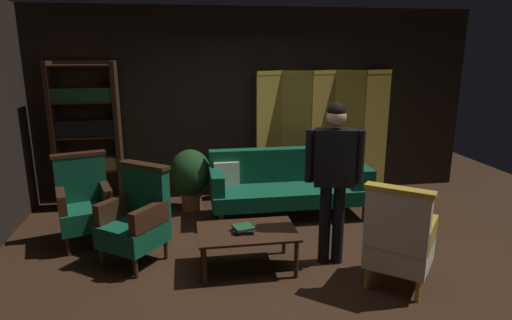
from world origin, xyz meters
name	(u,v)px	position (x,y,z in m)	size (l,w,h in m)	color
ground_plane	(268,267)	(0.00, 0.00, 0.00)	(10.00, 10.00, 0.00)	#331E11
back_wall	(238,104)	(0.00, 2.45, 1.40)	(7.20, 0.10, 2.80)	black
folding_screen	(323,131)	(1.28, 2.28, 0.99)	(2.14, 0.28, 1.90)	#B29338
bookshelf	(87,133)	(-2.15, 2.19, 1.07)	(0.90, 0.32, 2.05)	#382114
velvet_couch	(288,182)	(0.55, 1.45, 0.45)	(2.12, 0.78, 0.88)	#382114
coffee_table	(247,235)	(-0.22, 0.01, 0.37)	(1.00, 0.64, 0.42)	#382114
armchair_gilt_accent	(399,239)	(1.12, -0.58, 0.49)	(0.81, 0.81, 1.04)	gold
armchair_wing_left	(137,218)	(-1.34, 0.37, 0.49)	(0.81, 0.81, 1.04)	#382114
armchair_wing_right	(84,202)	(-1.99, 0.96, 0.49)	(0.72, 0.72, 1.04)	#382114
standing_figure	(334,169)	(0.67, 0.01, 1.03)	(0.58, 0.30, 1.70)	black
potted_plant	(191,175)	(-0.75, 1.84, 0.50)	(0.57, 0.57, 0.86)	brown
book_black_cloth	(243,230)	(-0.26, -0.01, 0.44)	(0.20, 0.19, 0.04)	black
book_green_cloth	(243,227)	(-0.26, -0.01, 0.47)	(0.19, 0.18, 0.02)	#1E4C28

